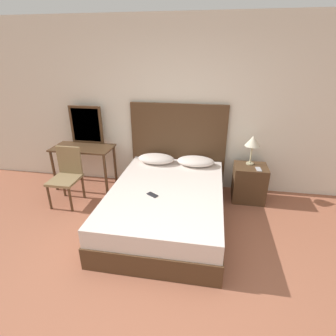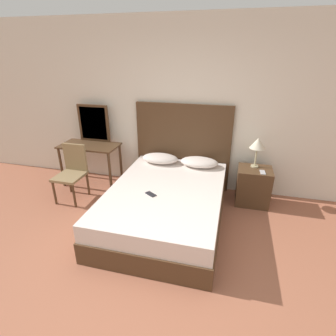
# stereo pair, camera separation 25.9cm
# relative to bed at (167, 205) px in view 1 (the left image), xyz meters

# --- Properties ---
(ground_plane) EXTENTS (16.00, 16.00, 0.00)m
(ground_plane) POSITION_rel_bed_xyz_m (0.10, -1.43, -0.25)
(ground_plane) COLOR #9E5B42
(wall_back) EXTENTS (10.00, 0.06, 2.70)m
(wall_back) POSITION_rel_bed_xyz_m (0.10, 1.17, 1.10)
(wall_back) COLOR silver
(wall_back) RESTS_ON ground_plane
(bed) EXTENTS (1.50, 2.14, 0.51)m
(bed) POSITION_rel_bed_xyz_m (0.00, 0.00, 0.00)
(bed) COLOR #4C331E
(bed) RESTS_ON ground_plane
(headboard) EXTENTS (1.58, 0.05, 1.43)m
(headboard) POSITION_rel_bed_xyz_m (-0.00, 1.09, 0.47)
(headboard) COLOR #4C331E
(headboard) RESTS_ON ground_plane
(pillow_left) EXTENTS (0.59, 0.36, 0.14)m
(pillow_left) POSITION_rel_bed_xyz_m (-0.32, 0.84, 0.33)
(pillow_left) COLOR silver
(pillow_left) RESTS_ON bed
(pillow_right) EXTENTS (0.59, 0.36, 0.14)m
(pillow_right) POSITION_rel_bed_xyz_m (0.32, 0.84, 0.33)
(pillow_right) COLOR silver
(pillow_right) RESTS_ON bed
(phone_on_bed) EXTENTS (0.16, 0.14, 0.01)m
(phone_on_bed) POSITION_rel_bed_xyz_m (-0.15, -0.21, 0.26)
(phone_on_bed) COLOR #232328
(phone_on_bed) RESTS_ON bed
(nightstand) EXTENTS (0.49, 0.43, 0.58)m
(nightstand) POSITION_rel_bed_xyz_m (1.18, 0.79, 0.04)
(nightstand) COLOR #4C331E
(nightstand) RESTS_ON ground_plane
(table_lamp) EXTENTS (0.23, 0.23, 0.46)m
(table_lamp) POSITION_rel_bed_xyz_m (1.16, 0.88, 0.69)
(table_lamp) COLOR tan
(table_lamp) RESTS_ON nightstand
(phone_on_nightstand) EXTENTS (0.08, 0.16, 0.01)m
(phone_on_nightstand) POSITION_rel_bed_xyz_m (1.27, 0.69, 0.33)
(phone_on_nightstand) COLOR #B7B7BC
(phone_on_nightstand) RESTS_ON nightstand
(vanity_desk) EXTENTS (0.99, 0.51, 0.73)m
(vanity_desk) POSITION_rel_bed_xyz_m (-1.56, 0.78, 0.35)
(vanity_desk) COLOR #4C331E
(vanity_desk) RESTS_ON ground_plane
(vanity_mirror) EXTENTS (0.56, 0.03, 0.64)m
(vanity_mirror) POSITION_rel_bed_xyz_m (-1.56, 1.01, 0.79)
(vanity_mirror) COLOR #4C331E
(vanity_mirror) RESTS_ON vanity_desk
(chair) EXTENTS (0.40, 0.46, 0.87)m
(chair) POSITION_rel_bed_xyz_m (-1.60, 0.27, 0.23)
(chair) COLOR olive
(chair) RESTS_ON ground_plane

